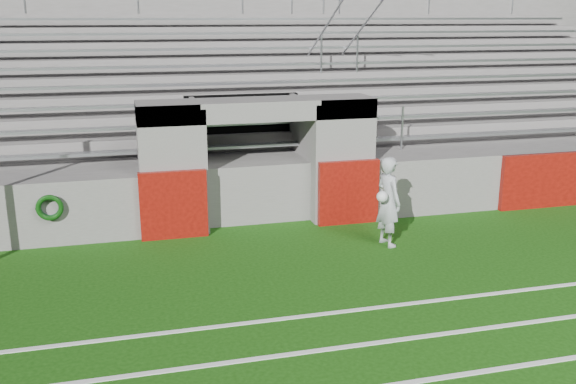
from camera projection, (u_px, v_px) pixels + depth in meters
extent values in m
plane|color=#14430B|center=(304.00, 287.00, 10.32)|extent=(90.00, 90.00, 0.00)
cube|color=white|center=(346.00, 347.00, 8.46)|extent=(28.00, 0.09, 0.01)
cube|color=white|center=(323.00, 314.00, 9.39)|extent=(28.00, 0.09, 0.01)
cube|color=slate|center=(170.00, 167.00, 12.80)|extent=(1.20, 1.00, 2.60)
cube|color=slate|center=(340.00, 157.00, 13.68)|extent=(1.20, 1.00, 2.60)
cube|color=black|center=(243.00, 149.00, 14.84)|extent=(2.60, 0.20, 2.50)
cube|color=slate|center=(199.00, 161.00, 13.53)|extent=(0.10, 2.20, 2.50)
cube|color=slate|center=(303.00, 156.00, 14.10)|extent=(0.10, 2.20, 2.50)
cube|color=slate|center=(257.00, 109.00, 12.95)|extent=(4.80, 1.00, 0.40)
cube|color=slate|center=(227.00, 137.00, 16.87)|extent=(26.00, 8.00, 0.20)
cube|color=slate|center=(228.00, 160.00, 17.04)|extent=(26.00, 8.00, 1.05)
cube|color=#610D08|center=(174.00, 205.00, 12.45)|extent=(1.30, 0.15, 1.35)
cube|color=#610D08|center=(348.00, 192.00, 13.33)|extent=(1.30, 0.15, 1.35)
cube|color=#610D08|center=(544.00, 180.00, 14.49)|extent=(2.20, 0.15, 1.25)
cube|color=#95989D|center=(249.00, 146.00, 14.06)|extent=(23.00, 0.28, 0.06)
cube|color=slate|center=(242.00, 140.00, 14.86)|extent=(24.00, 0.75, 0.38)
cube|color=#95989D|center=(242.00, 123.00, 14.66)|extent=(23.00, 0.28, 0.06)
cube|color=slate|center=(236.00, 127.00, 15.51)|extent=(24.00, 0.75, 0.76)
cube|color=#95989D|center=(236.00, 102.00, 15.26)|extent=(23.00, 0.28, 0.06)
cube|color=slate|center=(230.00, 114.00, 16.16)|extent=(24.00, 0.75, 1.14)
cube|color=#95989D|center=(230.00, 83.00, 15.85)|extent=(23.00, 0.28, 0.06)
cube|color=slate|center=(225.00, 103.00, 16.81)|extent=(24.00, 0.75, 1.52)
cube|color=#95989D|center=(225.00, 65.00, 16.45)|extent=(23.00, 0.28, 0.06)
cube|color=slate|center=(221.00, 93.00, 17.46)|extent=(24.00, 0.75, 1.90)
cube|color=#95989D|center=(220.00, 49.00, 17.05)|extent=(23.00, 0.28, 0.06)
cube|color=slate|center=(216.00, 83.00, 18.10)|extent=(24.00, 0.75, 2.28)
cube|color=#95989D|center=(216.00, 33.00, 17.65)|extent=(23.00, 0.28, 0.06)
cube|color=slate|center=(212.00, 74.00, 18.75)|extent=(24.00, 0.75, 2.66)
cube|color=#95989D|center=(211.00, 19.00, 18.25)|extent=(23.00, 0.28, 0.06)
cube|color=slate|center=(209.00, 70.00, 19.37)|extent=(26.00, 0.60, 5.29)
cylinder|color=#A5A8AD|center=(361.00, 130.00, 14.34)|extent=(0.05, 0.05, 1.00)
cylinder|color=#A5A8AD|center=(321.00, 53.00, 16.73)|extent=(0.05, 0.05, 1.00)
cylinder|color=#A5A8AD|center=(322.00, 34.00, 16.60)|extent=(0.05, 6.02, 3.08)
cylinder|color=#A5A8AD|center=(402.00, 128.00, 14.58)|extent=(0.05, 0.05, 1.00)
cylinder|color=#A5A8AD|center=(357.00, 53.00, 16.98)|extent=(0.05, 0.05, 1.00)
cylinder|color=#A5A8AD|center=(358.00, 33.00, 16.84)|extent=(0.05, 6.02, 3.08)
imported|color=#A4A8AE|center=(389.00, 201.00, 12.03)|extent=(0.53, 0.70, 1.71)
sphere|color=white|center=(382.00, 197.00, 11.71)|extent=(0.21, 0.21, 0.21)
torus|color=#0D421E|center=(50.00, 207.00, 11.87)|extent=(0.48, 0.09, 0.48)
torus|color=#0C3A0B|center=(50.00, 208.00, 11.82)|extent=(0.50, 0.10, 0.50)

